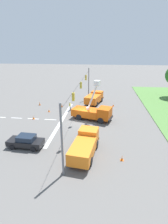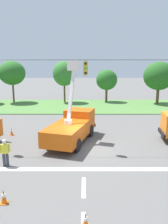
{
  "view_description": "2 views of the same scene",
  "coord_description": "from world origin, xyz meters",
  "views": [
    {
      "loc": [
        26.33,
        3.55,
        11.5
      ],
      "look_at": [
        0.85,
        0.56,
        1.94
      ],
      "focal_mm": 28.0,
      "sensor_mm": 36.0,
      "label": 1
    },
    {
      "loc": [
        0.02,
        -15.61,
        6.19
      ],
      "look_at": [
        0.01,
        4.17,
        2.0
      ],
      "focal_mm": 35.0,
      "sensor_mm": 36.0,
      "label": 2
    }
  ],
  "objects": [
    {
      "name": "tree_far_east",
      "position": [
        12.09,
        19.92,
        4.57
      ],
      "size": [
        4.92,
        4.51,
        6.85
      ],
      "color": "brown",
      "rests_on": "ground"
    },
    {
      "name": "road_worker",
      "position": [
        -4.9,
        -2.83,
        1.0
      ],
      "size": [
        0.63,
        0.34,
        1.77
      ],
      "color": "#383842",
      "rests_on": "ground"
    },
    {
      "name": "grass_verge",
      "position": [
        0.0,
        18.0,
        0.05
      ],
      "size": [
        56.0,
        12.0,
        0.1
      ],
      "primitive_type": "cube",
      "color": "#517F3D",
      "rests_on": "ground"
    },
    {
      "name": "tree_east",
      "position": [
        3.88,
        21.84,
        3.84
      ],
      "size": [
        3.59,
        3.09,
        5.6
      ],
      "color": "brown",
      "rests_on": "ground"
    },
    {
      "name": "traffic_cone_near_bucket",
      "position": [
        0.08,
        -8.2,
        0.32
      ],
      "size": [
        0.36,
        0.36,
        0.66
      ],
      "color": "orange",
      "rests_on": "ground"
    },
    {
      "name": "traffic_cone_lane_edge_b",
      "position": [
        -8.43,
        5.56,
        0.32
      ],
      "size": [
        0.36,
        0.36,
        0.66
      ],
      "color": "orange",
      "rests_on": "ground"
    },
    {
      "name": "traffic_cone_lane_edge_a",
      "position": [
        -3.66,
        -6.66,
        0.34
      ],
      "size": [
        0.36,
        0.36,
        0.69
      ],
      "color": "orange",
      "rests_on": "ground"
    },
    {
      "name": "traffic_cone_mid_right",
      "position": [
        -6.58,
        3.41,
        0.34
      ],
      "size": [
        0.36,
        0.36,
        0.69
      ],
      "color": "orange",
      "rests_on": "ground"
    },
    {
      "name": "tree_centre",
      "position": [
        -3.28,
        21.15,
        4.92
      ],
      "size": [
        3.77,
        3.62,
        6.98
      ],
      "color": "brown",
      "rests_on": "ground"
    },
    {
      "name": "lane_markings",
      "position": [
        0.0,
        -4.77,
        0.0
      ],
      "size": [
        17.6,
        15.25,
        0.01
      ],
      "color": "silver",
      "rests_on": "ground"
    },
    {
      "name": "ground_plane",
      "position": [
        0.0,
        0.0,
        0.0
      ],
      "size": [
        200.0,
        200.0,
        0.0
      ],
      "primitive_type": "plane",
      "color": "#605E5B"
    },
    {
      "name": "tree_west",
      "position": [
        -11.92,
        21.1,
        5.02
      ],
      "size": [
        4.34,
        4.45,
        7.01
      ],
      "color": "brown",
      "rests_on": "ground"
    },
    {
      "name": "signal_gantry",
      "position": [
        -0.01,
        -0.0,
        4.43
      ],
      "size": [
        26.2,
        0.33,
        7.2
      ],
      "color": "slate",
      "rests_on": "ground"
    },
    {
      "name": "utility_truck_bucket_lift",
      "position": [
        -0.96,
        1.89,
        1.34
      ],
      "size": [
        4.3,
        7.12,
        6.62
      ],
      "color": "#D6560F",
      "rests_on": "ground"
    }
  ]
}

